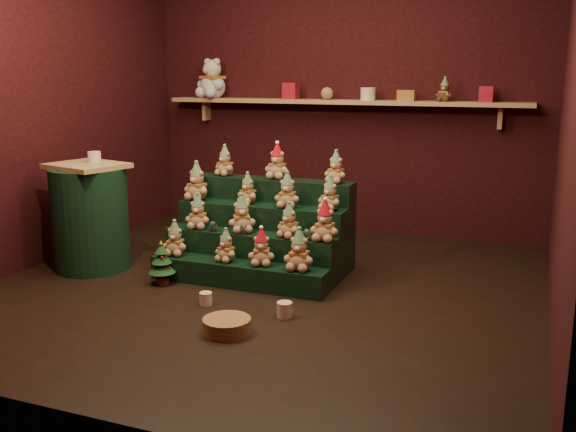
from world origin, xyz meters
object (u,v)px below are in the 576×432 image
at_px(snow_globe_a, 213,226).
at_px(snow_globe_b, 244,229).
at_px(side_table, 90,217).
at_px(riser_tier_front, 238,274).
at_px(mini_christmas_tree, 162,263).
at_px(mug_right, 284,310).
at_px(wicker_basket, 227,326).
at_px(white_bear, 212,73).
at_px(snow_globe_c, 307,235).
at_px(brown_bear, 445,90).
at_px(mug_left, 206,299).

xyz_separation_m(snow_globe_a, snow_globe_b, (0.27, -0.00, -0.00)).
relative_size(snow_globe_b, side_table, 0.09).
xyz_separation_m(riser_tier_front, mini_christmas_tree, (-0.55, -0.18, 0.08)).
bearing_deg(snow_globe_a, mug_right, -36.40).
distance_m(snow_globe_a, mug_right, 1.12).
height_order(riser_tier_front, wicker_basket, riser_tier_front).
bearing_deg(snow_globe_b, mini_christmas_tree, -147.52).
height_order(snow_globe_b, white_bear, white_bear).
height_order(riser_tier_front, side_table, side_table).
relative_size(snow_globe_c, side_table, 0.10).
height_order(snow_globe_b, brown_bear, brown_bear).
distance_m(mug_left, mug_right, 0.60).
relative_size(mug_left, brown_bear, 0.42).
distance_m(mini_christmas_tree, brown_bear, 2.97).
distance_m(snow_globe_c, mug_left, 0.88).
bearing_deg(mini_christmas_tree, white_bear, 106.75).
relative_size(mini_christmas_tree, brown_bear, 1.63).
bearing_deg(snow_globe_c, brown_bear, 67.38).
relative_size(snow_globe_a, white_bear, 0.16).
distance_m(riser_tier_front, brown_bear, 2.59).
bearing_deg(mini_christmas_tree, riser_tier_front, 17.76).
relative_size(side_table, white_bear, 1.72).
height_order(side_table, white_bear, white_bear).
xyz_separation_m(riser_tier_front, side_table, (-1.31, -0.03, 0.34)).
xyz_separation_m(snow_globe_b, wicker_basket, (0.35, -1.01, -0.35)).
distance_m(snow_globe_c, mug_right, 0.73).
relative_size(riser_tier_front, mug_right, 13.64).
relative_size(snow_globe_c, mini_christmas_tree, 0.25).
xyz_separation_m(snow_globe_b, mug_left, (-0.01, -0.62, -0.35)).
xyz_separation_m(snow_globe_a, mug_left, (0.26, -0.62, -0.36)).
bearing_deg(riser_tier_front, mug_left, -93.73).
height_order(mini_christmas_tree, mug_left, mini_christmas_tree).
xyz_separation_m(snow_globe_a, wicker_basket, (0.62, -1.01, -0.35)).
bearing_deg(side_table, brown_bear, 51.79).
distance_m(riser_tier_front, mug_left, 0.46).
relative_size(snow_globe_c, brown_bear, 0.41).
bearing_deg(snow_globe_c, riser_tier_front, -161.99).
xyz_separation_m(side_table, mini_christmas_tree, (0.75, -0.15, -0.26)).
height_order(riser_tier_front, snow_globe_c, snow_globe_c).
height_order(mug_left, white_bear, white_bear).
height_order(wicker_basket, white_bear, white_bear).
bearing_deg(snow_globe_a, white_bear, 117.30).
distance_m(wicker_basket, white_bear, 3.45).
bearing_deg(brown_bear, side_table, -131.10).
bearing_deg(riser_tier_front, white_bear, 122.09).
xyz_separation_m(snow_globe_c, mug_left, (-0.52, -0.62, -0.36)).
bearing_deg(white_bear, snow_globe_b, -35.89).
relative_size(snow_globe_a, mini_christmas_tree, 0.24).
bearing_deg(wicker_basket, snow_globe_b, 109.43).
distance_m(snow_globe_c, brown_bear, 2.11).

